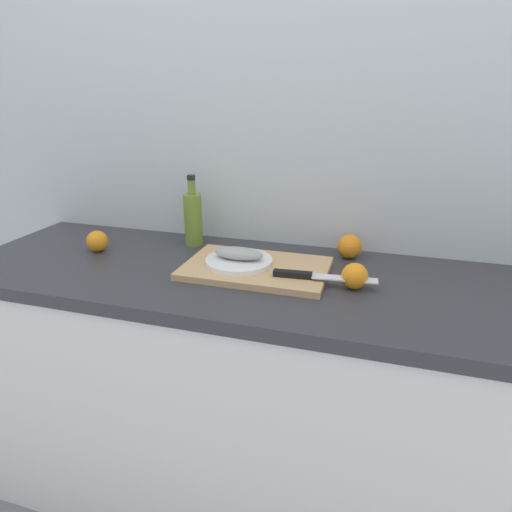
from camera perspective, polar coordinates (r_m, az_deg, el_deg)
name	(u,v)px	position (r m, az deg, el deg)	size (l,w,h in m)	color
ground_plane	(269,499)	(1.84, 1.77, -29.24)	(12.00, 12.00, 0.00)	slate
back_wall	(299,143)	(1.51, 5.62, 14.49)	(3.20, 0.05, 2.50)	silver
kitchen_counter	(271,399)	(1.53, 1.97, -18.31)	(2.00, 0.60, 0.90)	white
cutting_board	(256,268)	(1.32, 0.00, -1.62)	(0.43, 0.28, 0.02)	tan
white_plate	(239,261)	(1.33, -2.25, -0.68)	(0.21, 0.21, 0.01)	white
fish_fillet	(239,253)	(1.32, -2.27, 0.35)	(0.15, 0.07, 0.04)	#999E99
chef_knife	(311,276)	(1.23, 7.28, -2.59)	(0.29, 0.05, 0.02)	silver
olive_oil_bottle	(193,218)	(1.55, -8.25, 5.00)	(0.06, 0.06, 0.25)	olive
orange_0	(97,241)	(1.58, -20.12, 1.85)	(0.07, 0.07, 0.07)	orange
orange_1	(355,276)	(1.23, 12.84, -2.56)	(0.07, 0.07, 0.07)	orange
orange_2	(350,246)	(1.45, 12.18, 1.25)	(0.08, 0.08, 0.08)	orange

